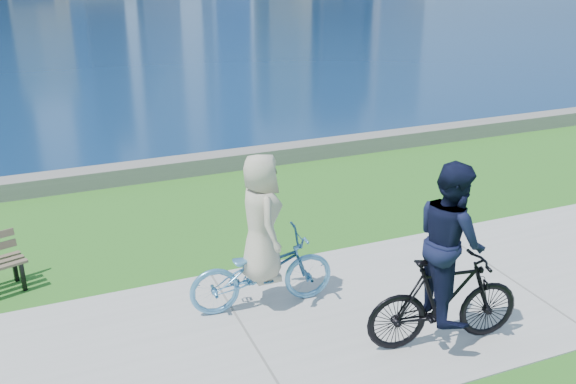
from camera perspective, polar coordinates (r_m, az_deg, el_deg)
name	(u,v)px	position (r m, az deg, el deg)	size (l,w,h in m)	color
ground	(249,338)	(8.19, -3.45, -12.84)	(320.00, 320.00, 0.00)	#24641A
concrete_path	(249,338)	(8.18, -3.45, -12.79)	(80.00, 3.50, 0.02)	#A7A6A2
seawall	(151,170)	(13.55, -12.09, 1.89)	(90.00, 0.50, 0.35)	slate
cyclist_woman	(262,252)	(8.42, -2.37, -5.37)	(0.81, 2.00, 2.14)	#4F90C0
cyclist_man	(447,271)	(7.79, 13.97, -6.87)	(0.85, 1.99, 2.33)	black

